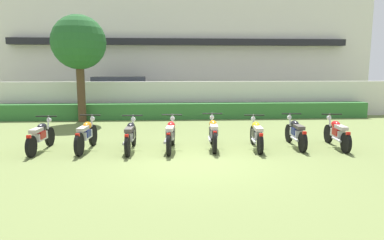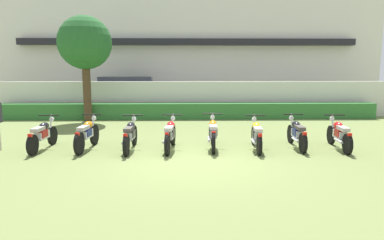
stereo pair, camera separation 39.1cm
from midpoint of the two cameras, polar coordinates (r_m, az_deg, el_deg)
name	(u,v)px [view 2 (the right image)]	position (r m, az deg, el deg)	size (l,w,h in m)	color
ground	(193,160)	(8.67, 1.53, -6.70)	(60.00, 60.00, 0.00)	olive
building	(187,49)	(22.87, -0.31, 11.94)	(22.70, 6.50, 7.22)	silver
compound_wall	(189,99)	(16.30, 0.14, 3.55)	(21.56, 0.30, 1.69)	silver
hedge_row	(189,111)	(15.65, 0.21, 1.54)	(17.25, 0.70, 0.72)	#337033
parked_car	(129,95)	(18.28, -9.92, 4.25)	(4.60, 2.29, 1.89)	silver
tree_near_inspector	(85,44)	(15.54, -16.96, 12.22)	(2.30, 2.30, 4.57)	#4C3823
motorcycle_in_row_0	(43,135)	(10.42, -22.95, -2.31)	(0.60, 1.86, 0.94)	black
motorcycle_in_row_1	(87,134)	(10.03, -16.28, -2.28)	(0.60, 1.88, 0.97)	black
motorcycle_in_row_2	(130,135)	(9.67, -9.25, -2.49)	(0.60, 1.92, 0.95)	black
motorcycle_in_row_3	(170,134)	(9.58, -2.54, -2.43)	(0.60, 1.89, 0.97)	black
motorcycle_in_row_4	(213,133)	(9.77, 4.69, -2.21)	(0.60, 1.87, 0.98)	black
motorcycle_in_row_5	(256,135)	(9.84, 11.96, -2.42)	(0.60, 1.85, 0.94)	black
motorcycle_in_row_6	(297,133)	(10.35, 18.32, -2.12)	(0.60, 1.89, 0.94)	black
motorcycle_in_row_7	(339,134)	(10.65, 24.57, -2.17)	(0.60, 1.88, 0.94)	black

